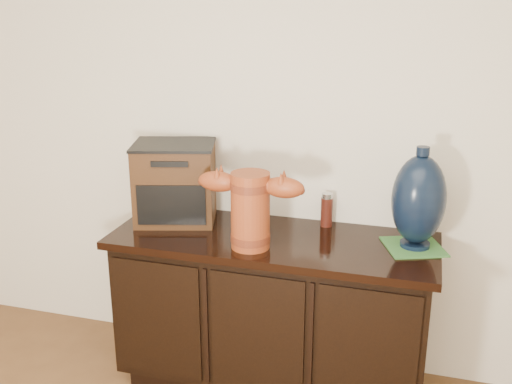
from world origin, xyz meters
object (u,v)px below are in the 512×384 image
(terracotta_vessel, at_px, (250,206))
(spray_can, at_px, (327,210))
(sideboard, at_px, (272,310))
(lamp_base, at_px, (419,200))
(tv_radio, at_px, (175,182))

(terracotta_vessel, xyz_separation_m, spray_can, (0.27, 0.34, -0.11))
(sideboard, relative_size, lamp_base, 3.32)
(sideboard, bearing_deg, spray_can, 45.45)
(sideboard, bearing_deg, tv_radio, 170.28)
(sideboard, height_order, lamp_base, lamp_base)
(terracotta_vessel, bearing_deg, spray_can, 52.95)
(spray_can, bearing_deg, terracotta_vessel, -128.22)
(lamp_base, bearing_deg, sideboard, -174.71)
(spray_can, bearing_deg, lamp_base, -20.26)
(terracotta_vessel, bearing_deg, lamp_base, 16.84)
(terracotta_vessel, bearing_deg, tv_radio, 154.59)
(spray_can, bearing_deg, tv_radio, -170.24)
(terracotta_vessel, height_order, tv_radio, tv_radio)
(tv_radio, xyz_separation_m, lamp_base, (1.12, -0.03, 0.03))
(terracotta_vessel, height_order, lamp_base, lamp_base)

